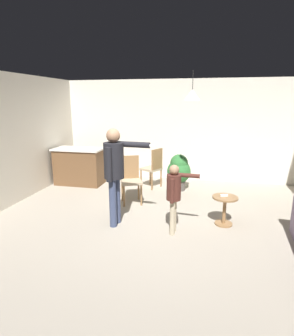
% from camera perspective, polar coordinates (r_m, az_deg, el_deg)
% --- Properties ---
extents(ground, '(7.68, 7.68, 0.00)m').
position_cam_1_polar(ground, '(5.00, 2.07, -11.76)').
color(ground, '#9E9384').
extents(wall_back, '(6.40, 0.10, 2.70)m').
position_cam_1_polar(wall_back, '(7.73, 6.56, 7.66)').
color(wall_back, silver).
rests_on(wall_back, ground).
extents(kitchen_counter, '(1.26, 0.66, 0.95)m').
position_cam_1_polar(kitchen_counter, '(7.47, -13.66, 0.36)').
color(kitchen_counter, brown).
rests_on(kitchen_counter, ground).
extents(side_table_by_couch, '(0.44, 0.44, 0.52)m').
position_cam_1_polar(side_table_by_couch, '(5.11, 15.57, -7.71)').
color(side_table_by_couch, olive).
rests_on(side_table_by_couch, ground).
extents(person_adult, '(0.85, 0.49, 1.70)m').
position_cam_1_polar(person_adult, '(4.75, -6.60, 0.25)').
color(person_adult, '#384260').
rests_on(person_adult, ground).
extents(person_child, '(0.61, 0.34, 1.16)m').
position_cam_1_polar(person_child, '(4.51, 5.62, -4.83)').
color(person_child, tan).
rests_on(person_child, ground).
extents(dining_chair_by_counter, '(0.57, 0.57, 1.00)m').
position_cam_1_polar(dining_chair_by_counter, '(6.93, 1.31, 0.31)').
color(dining_chair_by_counter, olive).
rests_on(dining_chair_by_counter, ground).
extents(dining_chair_near_wall, '(0.55, 0.55, 1.00)m').
position_cam_1_polar(dining_chair_near_wall, '(5.95, -3.30, -1.96)').
color(dining_chair_near_wall, olive).
rests_on(dining_chair_near_wall, ground).
extents(potted_plant_corner, '(0.58, 0.58, 0.88)m').
position_cam_1_polar(potted_plant_corner, '(6.82, 6.53, -0.51)').
color(potted_plant_corner, '#4C4742').
rests_on(potted_plant_corner, ground).
extents(spare_remote_on_table, '(0.13, 0.08, 0.04)m').
position_cam_1_polar(spare_remote_on_table, '(5.05, 15.47, -5.42)').
color(spare_remote_on_table, white).
rests_on(spare_remote_on_table, side_table_by_couch).
extents(ceiling_light_pendant, '(0.32, 0.32, 0.55)m').
position_cam_1_polar(ceiling_light_pendant, '(5.59, 9.25, 14.56)').
color(ceiling_light_pendant, silver).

